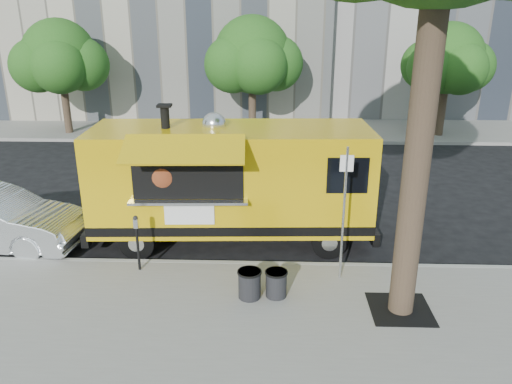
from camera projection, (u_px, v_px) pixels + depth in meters
ground at (271, 251)px, 12.69m from camera, size 120.00×120.00×0.00m
sidewalk at (269, 348)px, 8.90m from camera, size 60.00×6.00×0.15m
curb at (270, 266)px, 11.79m from camera, size 60.00×0.14×0.16m
far_sidewalk at (273, 130)px, 25.35m from camera, size 60.00×5.00×0.15m
tree_well at (400, 309)px, 9.92m from camera, size 1.20×1.20×0.02m
far_tree_a at (60, 56)px, 23.30m from camera, size 3.42×3.42×5.36m
far_tree_b at (252, 55)px, 23.35m from camera, size 3.60×3.60×5.50m
far_tree_c at (448, 59)px, 22.81m from camera, size 3.24×3.24×5.21m
sign_post at (344, 206)px, 10.55m from camera, size 0.28×0.06×3.00m
parking_meter at (137, 236)px, 11.18m from camera, size 0.11×0.11×1.33m
food_truck at (230, 180)px, 12.68m from camera, size 7.36×3.60×3.60m
trash_bin_left at (250, 283)px, 10.25m from camera, size 0.50×0.50×0.60m
trash_bin_right at (276, 283)px, 10.30m from camera, size 0.47×0.47×0.57m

